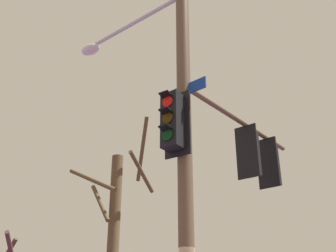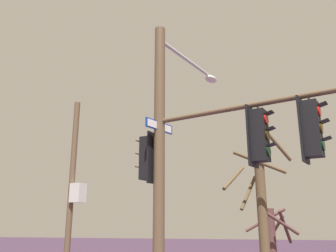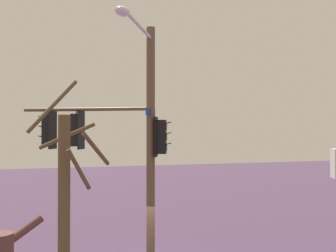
# 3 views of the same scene
# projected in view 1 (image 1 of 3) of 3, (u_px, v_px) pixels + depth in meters

# --- Properties ---
(main_signal_pole_assembly) EXTENTS (5.18, 4.72, 8.34)m
(main_signal_pole_assembly) POSITION_uv_depth(u_px,v_px,m) (203.00, 142.00, 8.72)
(main_signal_pole_assembly) COLOR brown
(main_signal_pole_assembly) RESTS_ON ground
(bare_tree_across_street) EXTENTS (2.10, 2.11, 6.33)m
(bare_tree_across_street) POSITION_uv_depth(u_px,v_px,m) (113.00, 248.00, 10.22)
(bare_tree_across_street) COLOR brown
(bare_tree_across_street) RESTS_ON ground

